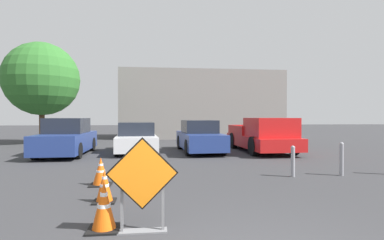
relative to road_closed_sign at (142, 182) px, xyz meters
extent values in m
plane|color=#333335|center=(1.26, 8.36, -0.74)|extent=(96.00, 96.00, 0.00)
cube|color=black|center=(0.00, 0.00, 0.12)|extent=(1.05, 0.02, 1.05)
cube|color=orange|center=(0.00, -0.02, 0.12)|extent=(0.99, 0.02, 0.99)
cube|color=slate|center=(0.00, 0.04, -0.73)|extent=(0.71, 0.20, 0.02)
cube|color=slate|center=(-0.30, 0.04, -0.31)|extent=(0.04, 0.04, 0.87)
cube|color=slate|center=(0.30, 0.04, -0.31)|extent=(0.04, 0.04, 0.87)
cube|color=black|center=(-0.57, 0.18, -0.73)|extent=(0.47, 0.47, 0.03)
cone|color=#EA590F|center=(-0.57, 0.18, -0.37)|extent=(0.35, 0.35, 0.69)
cylinder|color=white|center=(-0.57, 0.18, -0.21)|extent=(0.11, 0.11, 0.06)
cylinder|color=white|center=(-0.57, 0.18, -0.38)|extent=(0.19, 0.19, 0.06)
cube|color=black|center=(-0.81, 1.67, -0.73)|extent=(0.43, 0.43, 0.03)
cone|color=#EA590F|center=(-0.81, 1.67, -0.40)|extent=(0.32, 0.32, 0.63)
cylinder|color=white|center=(-0.81, 1.67, -0.26)|extent=(0.10, 0.10, 0.06)
cylinder|color=white|center=(-0.81, 1.67, -0.41)|extent=(0.18, 0.18, 0.06)
cube|color=black|center=(-1.15, 3.17, -0.73)|extent=(0.51, 0.51, 0.03)
cone|color=#EA590F|center=(-1.15, 3.17, -0.39)|extent=(0.38, 0.38, 0.66)
cylinder|color=white|center=(-1.15, 3.17, -0.24)|extent=(0.12, 0.12, 0.06)
cylinder|color=white|center=(-1.15, 3.17, -0.40)|extent=(0.21, 0.21, 0.06)
cube|color=navy|center=(-3.72, 9.36, -0.17)|extent=(1.84, 4.51, 0.78)
cube|color=#1E232D|center=(-3.72, 9.47, 0.54)|extent=(1.60, 2.08, 0.66)
cylinder|color=black|center=(-2.88, 7.98, -0.42)|extent=(0.21, 0.66, 0.65)
cylinder|color=black|center=(-4.52, 7.96, -0.42)|extent=(0.21, 0.66, 0.65)
cylinder|color=black|center=(-2.92, 10.76, -0.42)|extent=(0.21, 0.66, 0.65)
cylinder|color=black|center=(-4.56, 10.74, -0.42)|extent=(0.21, 0.66, 0.65)
cube|color=silver|center=(-0.73, 9.97, -0.25)|extent=(2.10, 4.28, 0.63)
cube|color=#1E232D|center=(-0.74, 10.08, 0.37)|extent=(1.73, 2.02, 0.61)
cylinder|color=black|center=(0.19, 8.74, -0.42)|extent=(0.24, 0.65, 0.64)
cylinder|color=black|center=(-1.48, 8.63, -0.42)|extent=(0.24, 0.65, 0.64)
cylinder|color=black|center=(0.01, 11.32, -0.42)|extent=(0.24, 0.65, 0.64)
cylinder|color=black|center=(-1.66, 11.20, -0.42)|extent=(0.24, 0.65, 0.64)
cube|color=navy|center=(2.25, 9.75, -0.19)|extent=(1.91, 4.49, 0.72)
cube|color=#1E232D|center=(2.25, 9.86, 0.47)|extent=(1.60, 2.10, 0.60)
cylinder|color=black|center=(3.10, 8.42, -0.39)|extent=(0.23, 0.72, 0.71)
cylinder|color=black|center=(1.53, 8.34, -0.39)|extent=(0.23, 0.72, 0.71)
cylinder|color=black|center=(2.97, 11.15, -0.39)|extent=(0.23, 0.72, 0.71)
cylinder|color=black|center=(1.40, 11.08, -0.39)|extent=(0.23, 0.72, 0.71)
cube|color=red|center=(5.24, 9.64, -0.24)|extent=(2.12, 5.26, 0.55)
cube|color=red|center=(5.26, 8.47, 0.46)|extent=(1.89, 2.12, 0.85)
cube|color=red|center=(5.19, 11.89, 0.26)|extent=(1.92, 0.14, 0.45)
cube|color=red|center=(6.17, 10.71, 0.26)|extent=(0.15, 2.51, 0.45)
cube|color=red|center=(4.26, 10.67, 0.26)|extent=(0.15, 2.51, 0.45)
cylinder|color=black|center=(6.20, 8.10, -0.33)|extent=(0.26, 0.83, 0.82)
cylinder|color=black|center=(4.34, 8.06, -0.33)|extent=(0.26, 0.83, 0.82)
cylinder|color=black|center=(6.13, 11.23, -0.33)|extent=(0.26, 0.83, 0.82)
cylinder|color=black|center=(4.28, 11.19, -0.33)|extent=(0.26, 0.83, 0.82)
cylinder|color=gray|center=(3.99, 3.58, -0.33)|extent=(0.11, 0.11, 0.82)
sphere|color=gray|center=(3.99, 3.58, 0.07)|extent=(0.12, 0.12, 0.12)
cylinder|color=gray|center=(5.45, 3.58, -0.29)|extent=(0.11, 0.11, 0.90)
sphere|color=gray|center=(5.45, 3.58, 0.16)|extent=(0.12, 0.12, 0.12)
cube|color=gray|center=(3.80, 19.97, 1.88)|extent=(12.63, 5.00, 5.25)
cylinder|color=#513823|center=(-6.82, 15.07, 0.42)|extent=(0.32, 0.32, 2.33)
sphere|color=#2D6B28|center=(-6.82, 15.07, 3.26)|extent=(4.48, 4.48, 4.48)
camera|label=1|loc=(0.20, -4.37, 0.94)|focal=28.00mm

